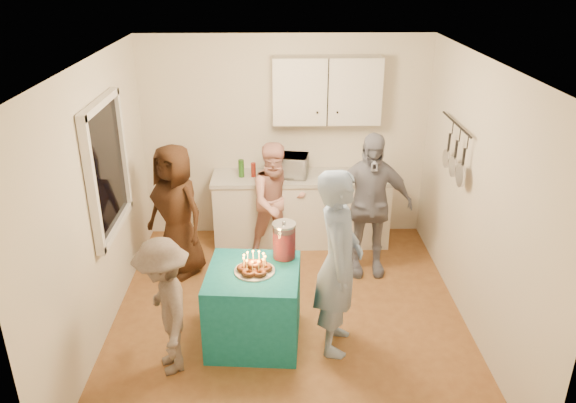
{
  "coord_description": "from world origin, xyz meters",
  "views": [
    {
      "loc": [
        -0.12,
        -4.85,
        3.43
      ],
      "look_at": [
        0.0,
        0.35,
        1.15
      ],
      "focal_mm": 35.0,
      "sensor_mm": 36.0,
      "label": 1
    }
  ],
  "objects_px": {
    "woman_back_left": "(176,211)",
    "child_near_left": "(165,307)",
    "woman_back_center": "(277,201)",
    "party_table": "(254,306)",
    "microwave": "(288,166)",
    "woman_back_right": "(368,205)",
    "man_birthday": "(339,263)",
    "counter": "(301,210)",
    "punch_jar": "(284,241)"
  },
  "relations": [
    {
      "from": "microwave",
      "to": "punch_jar",
      "type": "distance_m",
      "value": 1.8
    },
    {
      "from": "woman_back_center",
      "to": "child_near_left",
      "type": "xyz_separation_m",
      "value": [
        -0.98,
        -2.07,
        -0.08
      ]
    },
    {
      "from": "punch_jar",
      "to": "woman_back_center",
      "type": "relative_size",
      "value": 0.23
    },
    {
      "from": "counter",
      "to": "party_table",
      "type": "height_order",
      "value": "counter"
    },
    {
      "from": "man_birthday",
      "to": "woman_back_left",
      "type": "relative_size",
      "value": 1.15
    },
    {
      "from": "counter",
      "to": "man_birthday",
      "type": "relative_size",
      "value": 1.23
    },
    {
      "from": "man_birthday",
      "to": "woman_back_right",
      "type": "distance_m",
      "value": 1.45
    },
    {
      "from": "counter",
      "to": "party_table",
      "type": "xyz_separation_m",
      "value": [
        -0.54,
        -2.06,
        -0.05
      ]
    },
    {
      "from": "counter",
      "to": "man_birthday",
      "type": "xyz_separation_m",
      "value": [
        0.24,
        -2.16,
        0.47
      ]
    },
    {
      "from": "man_birthday",
      "to": "child_near_left",
      "type": "relative_size",
      "value": 1.39
    },
    {
      "from": "woman_back_left",
      "to": "child_near_left",
      "type": "height_order",
      "value": "woman_back_left"
    },
    {
      "from": "counter",
      "to": "woman_back_left",
      "type": "relative_size",
      "value": 1.41
    },
    {
      "from": "counter",
      "to": "woman_back_right",
      "type": "xyz_separation_m",
      "value": [
        0.72,
        -0.79,
        0.42
      ]
    },
    {
      "from": "punch_jar",
      "to": "child_near_left",
      "type": "relative_size",
      "value": 0.26
    },
    {
      "from": "party_table",
      "to": "woman_back_left",
      "type": "distance_m",
      "value": 1.66
    },
    {
      "from": "microwave",
      "to": "woman_back_center",
      "type": "bearing_deg",
      "value": -100.49
    },
    {
      "from": "microwave",
      "to": "party_table",
      "type": "height_order",
      "value": "microwave"
    },
    {
      "from": "woman_back_right",
      "to": "microwave",
      "type": "bearing_deg",
      "value": 138.51
    },
    {
      "from": "counter",
      "to": "punch_jar",
      "type": "distance_m",
      "value": 1.88
    },
    {
      "from": "punch_jar",
      "to": "woman_back_right",
      "type": "xyz_separation_m",
      "value": [
        0.97,
        1.01,
        -0.08
      ]
    },
    {
      "from": "punch_jar",
      "to": "man_birthday",
      "type": "relative_size",
      "value": 0.19
    },
    {
      "from": "counter",
      "to": "woman_back_center",
      "type": "height_order",
      "value": "woman_back_center"
    },
    {
      "from": "woman_back_right",
      "to": "man_birthday",
      "type": "bearing_deg",
      "value": -109.61
    },
    {
      "from": "woman_back_left",
      "to": "woman_back_center",
      "type": "height_order",
      "value": "woman_back_left"
    },
    {
      "from": "microwave",
      "to": "man_birthday",
      "type": "distance_m",
      "value": 2.2
    },
    {
      "from": "woman_back_left",
      "to": "woman_back_right",
      "type": "height_order",
      "value": "woman_back_right"
    },
    {
      "from": "microwave",
      "to": "punch_jar",
      "type": "height_order",
      "value": "microwave"
    },
    {
      "from": "child_near_left",
      "to": "counter",
      "type": "bearing_deg",
      "value": 132.51
    },
    {
      "from": "party_table",
      "to": "woman_back_left",
      "type": "height_order",
      "value": "woman_back_left"
    },
    {
      "from": "punch_jar",
      "to": "woman_back_center",
      "type": "xyz_separation_m",
      "value": [
        -0.07,
        1.41,
        -0.2
      ]
    },
    {
      "from": "microwave",
      "to": "woman_back_right",
      "type": "height_order",
      "value": "woman_back_right"
    },
    {
      "from": "woman_back_left",
      "to": "woman_back_center",
      "type": "relative_size",
      "value": 1.07
    },
    {
      "from": "counter",
      "to": "man_birthday",
      "type": "height_order",
      "value": "man_birthday"
    },
    {
      "from": "counter",
      "to": "punch_jar",
      "type": "xyz_separation_m",
      "value": [
        -0.25,
        -1.8,
        0.5
      ]
    },
    {
      "from": "counter",
      "to": "microwave",
      "type": "distance_m",
      "value": 0.64
    },
    {
      "from": "woman_back_left",
      "to": "woman_back_center",
      "type": "xyz_separation_m",
      "value": [
        1.14,
        0.35,
        -0.05
      ]
    },
    {
      "from": "punch_jar",
      "to": "woman_back_left",
      "type": "xyz_separation_m",
      "value": [
        -1.21,
        1.06,
        -0.15
      ]
    },
    {
      "from": "woman_back_left",
      "to": "woman_back_right",
      "type": "relative_size",
      "value": 0.92
    },
    {
      "from": "party_table",
      "to": "child_near_left",
      "type": "bearing_deg",
      "value": -152.28
    },
    {
      "from": "punch_jar",
      "to": "woman_back_left",
      "type": "relative_size",
      "value": 0.22
    },
    {
      "from": "punch_jar",
      "to": "counter",
      "type": "bearing_deg",
      "value": 82.16
    },
    {
      "from": "party_table",
      "to": "woman_back_right",
      "type": "distance_m",
      "value": 1.85
    },
    {
      "from": "woman_back_left",
      "to": "punch_jar",
      "type": "bearing_deg",
      "value": -6.19
    },
    {
      "from": "woman_back_center",
      "to": "woman_back_right",
      "type": "distance_m",
      "value": 1.12
    },
    {
      "from": "woman_back_left",
      "to": "counter",
      "type": "bearing_deg",
      "value": 61.9
    },
    {
      "from": "woman_back_left",
      "to": "party_table",
      "type": "bearing_deg",
      "value": -20.28
    },
    {
      "from": "man_birthday",
      "to": "woman_back_center",
      "type": "xyz_separation_m",
      "value": [
        -0.55,
        1.77,
        -0.17
      ]
    },
    {
      "from": "man_birthday",
      "to": "child_near_left",
      "type": "distance_m",
      "value": 1.58
    },
    {
      "from": "woman_back_right",
      "to": "woman_back_center",
      "type": "bearing_deg",
      "value": 158.51
    },
    {
      "from": "woman_back_right",
      "to": "child_near_left",
      "type": "height_order",
      "value": "woman_back_right"
    }
  ]
}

